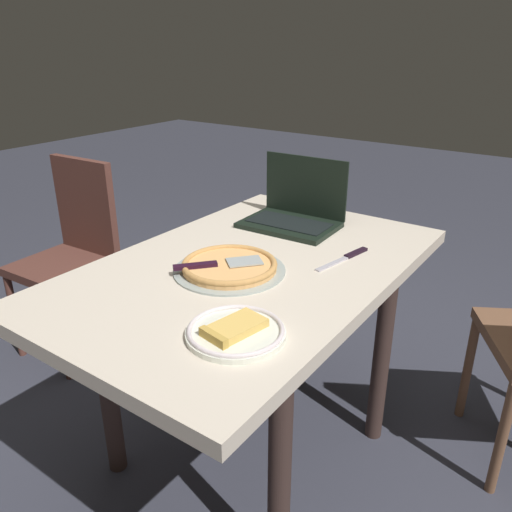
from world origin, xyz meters
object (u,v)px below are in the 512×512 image
(pizza_tray, at_px, (229,266))
(laptop, at_px, (295,211))
(dining_table, at_px, (250,290))
(pizza_plate, at_px, (235,331))
(chair_far, at_px, (73,247))
(table_knife, at_px, (347,257))

(pizza_tray, bearing_deg, laptop, 7.13)
(dining_table, xyz_separation_m, pizza_plate, (-0.36, -0.22, 0.11))
(laptop, xyz_separation_m, pizza_plate, (-0.76, -0.30, -0.04))
(pizza_plate, relative_size, pizza_tray, 0.71)
(dining_table, xyz_separation_m, pizza_tray, (-0.08, 0.02, 0.11))
(pizza_plate, bearing_deg, laptop, 21.46)
(laptop, bearing_deg, dining_table, -168.87)
(pizza_plate, distance_m, chair_far, 1.44)
(laptop, height_order, pizza_tray, laptop)
(table_knife, bearing_deg, chair_far, 94.19)
(pizza_tray, bearing_deg, dining_table, -13.03)
(dining_table, height_order, table_knife, table_knife)
(dining_table, relative_size, table_knife, 5.31)
(pizza_plate, distance_m, table_knife, 0.58)
(table_knife, bearing_deg, pizza_tray, 140.24)
(table_knife, distance_m, chair_far, 1.36)
(table_knife, bearing_deg, laptop, 59.99)
(pizza_tray, height_order, table_knife, pizza_tray)
(chair_far, bearing_deg, dining_table, -96.27)
(pizza_tray, distance_m, chair_far, 1.14)
(pizza_tray, height_order, chair_far, chair_far)
(laptop, distance_m, chair_far, 1.11)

